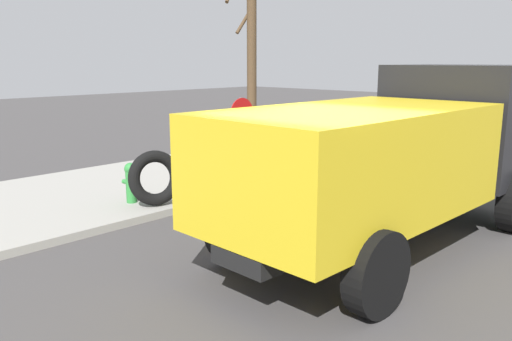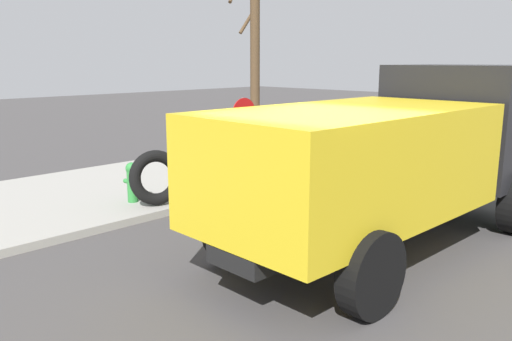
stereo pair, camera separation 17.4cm
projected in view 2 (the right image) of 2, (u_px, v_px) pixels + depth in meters
ground_plane at (315, 277)px, 7.57m from camera, size 80.00×80.00×0.00m
sidewalk_curb at (93, 194)px, 12.02m from camera, size 36.00×5.00×0.15m
fire_hydrant at (132, 181)px, 10.94m from camera, size 0.25×0.56×0.85m
loose_tire at (156, 178)px, 10.69m from camera, size 1.20×0.70×1.16m
stop_sign at (244, 124)px, 12.57m from camera, size 0.76×0.08×2.06m
dump_truck_yellow at (396, 151)px, 8.66m from camera, size 7.07×2.95×3.00m
bare_tree at (254, 54)px, 14.57m from camera, size 1.62×1.22×5.84m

